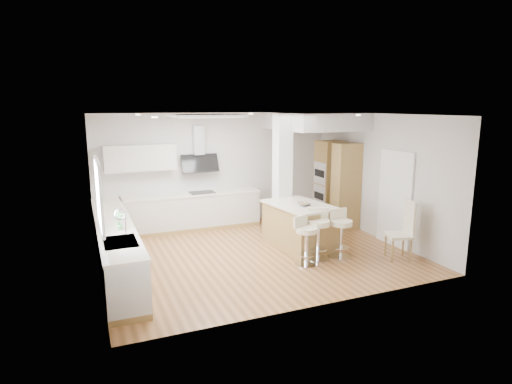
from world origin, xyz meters
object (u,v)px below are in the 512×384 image
bar_stool_a (306,238)px  bar_stool_b (318,231)px  peninsula (299,225)px  bar_stool_c (341,231)px  dining_chair (404,228)px

bar_stool_a → bar_stool_b: size_ratio=0.92×
bar_stool_a → peninsula: bearing=46.7°
bar_stool_a → bar_stool_c: 0.85m
bar_stool_a → dining_chair: dining_chair is taller
peninsula → bar_stool_b: bar_stool_b is taller
bar_stool_b → bar_stool_c: (0.48, -0.06, -0.03)m
peninsula → bar_stool_c: (0.46, -0.87, 0.07)m
bar_stool_b → dining_chair: 1.69m
bar_stool_c → bar_stool_a: bearing=-169.6°
bar_stool_c → dining_chair: (1.10, -0.55, 0.08)m
bar_stool_b → bar_stool_c: bearing=17.7°
peninsula → bar_stool_c: 0.99m
peninsula → bar_stool_b: 0.82m
peninsula → bar_stool_a: bearing=-119.0°
bar_stool_a → bar_stool_b: 0.41m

